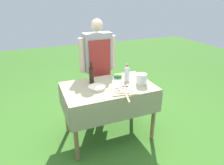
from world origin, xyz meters
TOP-DOWN VIEW (x-y plane):
  - ground_plane at (0.00, 0.00)m, footprint 12.00×12.00m
  - prep_table at (0.00, 0.00)m, footprint 1.21×0.76m
  - person_cook at (0.07, 0.62)m, footprint 0.59×0.21m
  - pizza_on_peel at (0.13, -0.20)m, footprint 0.38×0.52m
  - oil_bottle at (-0.17, 0.17)m, footprint 0.06×0.06m
  - water_bottle at (0.29, 0.05)m, footprint 0.07×0.07m
  - herb_container at (0.23, 0.21)m, footprint 0.18×0.16m
  - mixing_tub at (0.44, -0.10)m, footprint 0.14×0.14m
  - plate_stack at (-0.17, -0.03)m, footprint 0.22×0.22m

SIDE VIEW (x-z plane):
  - ground_plane at x=0.00m, z-range 0.00..0.00m
  - prep_table at x=0.00m, z-range 0.28..1.07m
  - pizza_on_peel at x=0.13m, z-range 0.78..0.83m
  - plate_stack at x=-0.17m, z-range 0.79..0.82m
  - herb_container at x=0.23m, z-range 0.79..0.84m
  - mixing_tub at x=0.44m, z-range 0.79..0.93m
  - water_bottle at x=0.29m, z-range 0.78..1.03m
  - oil_bottle at x=-0.17m, z-range 0.76..1.06m
  - person_cook at x=0.07m, z-range 0.14..1.72m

